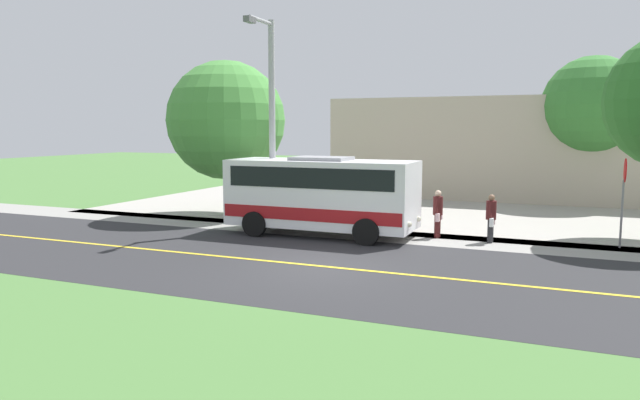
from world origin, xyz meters
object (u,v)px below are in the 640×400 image
Objects in this scene: shuttle_bus_front at (321,192)px; pedestrian_waiting at (438,212)px; tree_curbside at (226,120)px; stop_sign at (624,187)px; pedestrian_with_bags at (491,217)px; street_light_pole at (271,116)px; tree_lot_edge at (593,106)px; commercial_building at (514,147)px.

shuttle_bus_front is 4.08× the size of pedestrian_waiting.
stop_sign is at bearing 85.20° from tree_curbside.
tree_curbside reaches higher than shuttle_bus_front.
tree_curbside is (-1.30, -15.48, 2.20)m from stop_sign.
pedestrian_with_bags is 0.97× the size of pedestrian_waiting.
street_light_pole is at bearing -83.32° from pedestrian_waiting.
tree_lot_edge is (-12.53, 11.35, 0.62)m from street_light_pole.
tree_curbside is at bearing -56.04° from tree_lot_edge.
commercial_building is (-4.00, -3.91, -2.17)m from tree_lot_edge.
pedestrian_waiting is (-0.22, -1.83, 0.03)m from pedestrian_with_bags.
pedestrian_waiting is 15.96m from commercial_building.
street_light_pole is at bearing -86.40° from pedestrian_with_bags.
street_light_pole is 1.06× the size of tree_lot_edge.
shuttle_bus_front is 9.90m from stop_sign.
stop_sign is 0.43× the size of tree_curbside.
tree_lot_edge reaches higher than pedestrian_with_bags.
shuttle_bus_front is at bearing -81.30° from pedestrian_with_bags.
commercial_building is (-16.02, -0.57, 1.87)m from pedestrian_with_bags.
tree_curbside reaches higher than commercial_building.
pedestrian_waiting is 5.92m from stop_sign.
pedestrian_with_bags is at bearing 98.70° from shuttle_bus_front.
commercial_building is (-14.00, 10.93, -1.43)m from tree_curbside.
stop_sign reaches higher than pedestrian_with_bags.
stop_sign is (-0.50, 5.80, 1.07)m from pedestrian_waiting.
stop_sign is 0.15× the size of commercial_building.
tree_curbside is at bearing -37.99° from commercial_building.
pedestrian_with_bags is at bearing 93.60° from street_light_pole.
tree_lot_edge is (-12.91, 9.13, 3.36)m from shuttle_bus_front.
pedestrian_waiting is at bearing -4.55° from commercial_building.
pedestrian_waiting reaches higher than pedestrian_with_bags.
pedestrian_waiting is at bearing -85.05° from stop_sign.
pedestrian_waiting is 0.58× the size of stop_sign.
commercial_building is (-16.91, 5.22, 1.19)m from shuttle_bus_front.
pedestrian_waiting is 13.50m from tree_lot_edge.
tree_lot_edge is at bearing 144.72° from shuttle_bus_front.
shuttle_bus_front is 0.88× the size of street_light_pole.
stop_sign is 12.27m from street_light_pole.
tree_lot_edge reaches higher than pedestrian_waiting.
street_light_pole is at bearing -99.79° from shuttle_bus_front.
pedestrian_with_bags is 0.21× the size of street_light_pole.
shuttle_bus_front is 4.19× the size of pedestrian_with_bags.
tree_lot_edge is at bearing 123.96° from tree_curbside.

